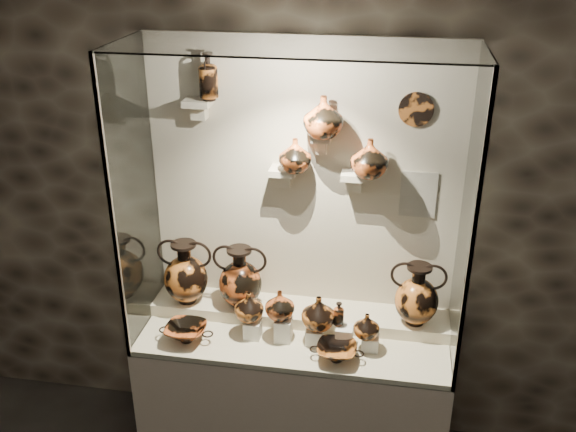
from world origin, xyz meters
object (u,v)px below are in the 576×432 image
(amphora_right, at_px, (417,294))
(ovoid_vase_b, at_px, (323,116))
(jug_b, at_px, (280,304))
(kylix_left, at_px, (186,331))
(lekythos_small, at_px, (339,312))
(amphora_left, at_px, (186,272))
(jug_c, at_px, (319,313))
(amphora_mid, at_px, (240,277))
(ovoid_vase_c, at_px, (370,158))
(jug_a, at_px, (249,306))
(kylix_right, at_px, (337,351))
(ovoid_vase_a, at_px, (295,155))
(jug_e, at_px, (367,326))
(lekythos_tall, at_px, (208,74))

(amphora_right, distance_m, ovoid_vase_b, 1.09)
(jug_b, bearing_deg, kylix_left, 176.79)
(amphora_right, bearing_deg, lekythos_small, -160.38)
(amphora_left, xyz_separation_m, jug_b, (0.58, -0.17, -0.05))
(jug_b, distance_m, jug_c, 0.21)
(amphora_mid, height_order, ovoid_vase_c, ovoid_vase_c)
(jug_a, xyz_separation_m, kylix_right, (0.49, -0.14, -0.13))
(amphora_left, distance_m, ovoid_vase_a, 0.95)
(kylix_left, height_order, kylix_right, kylix_left)
(amphora_mid, xyz_separation_m, jug_a, (0.09, -0.18, -0.07))
(amphora_left, relative_size, jug_a, 2.25)
(jug_b, height_order, kylix_right, jug_b)
(amphora_left, height_order, ovoid_vase_a, ovoid_vase_a)
(lekythos_small, height_order, ovoid_vase_c, ovoid_vase_c)
(jug_b, distance_m, ovoid_vase_c, 0.91)
(jug_e, distance_m, lekythos_tall, 1.53)
(kylix_left, height_order, ovoid_vase_a, ovoid_vase_a)
(amphora_right, distance_m, kylix_right, 0.54)
(amphora_left, distance_m, lekythos_tall, 1.13)
(kylix_left, height_order, ovoid_vase_b, ovoid_vase_b)
(lekythos_small, distance_m, ovoid_vase_c, 0.83)
(amphora_right, relative_size, lekythos_tall, 1.33)
(lekythos_small, distance_m, lekythos_tall, 1.41)
(jug_a, distance_m, jug_e, 0.64)
(amphora_right, height_order, kylix_left, amphora_right)
(jug_c, relative_size, kylix_left, 0.66)
(jug_a, height_order, jug_c, jug_c)
(jug_b, relative_size, lekythos_tall, 0.62)
(jug_c, relative_size, ovoid_vase_c, 0.95)
(amphora_left, distance_m, kylix_left, 0.36)
(amphora_mid, bearing_deg, jug_a, -87.97)
(amphora_mid, xyz_separation_m, amphora_right, (0.98, -0.01, -0.01))
(amphora_left, relative_size, jug_e, 2.63)
(amphora_right, relative_size, lekythos_small, 2.29)
(ovoid_vase_a, bearing_deg, ovoid_vase_c, -2.63)
(amphora_left, relative_size, kylix_right, 1.41)
(jug_e, bearing_deg, jug_b, 179.72)
(kylix_right, height_order, ovoid_vase_a, ovoid_vase_a)
(lekythos_small, bearing_deg, ovoid_vase_b, 145.41)
(amphora_left, distance_m, amphora_right, 1.30)
(kylix_left, relative_size, lekythos_tall, 1.07)
(lekythos_small, bearing_deg, jug_e, 13.56)
(jug_c, distance_m, ovoid_vase_c, 0.86)
(jug_a, height_order, ovoid_vase_c, ovoid_vase_c)
(amphora_left, height_order, ovoid_vase_b, ovoid_vase_b)
(amphora_left, bearing_deg, ovoid_vase_a, -7.62)
(jug_b, xyz_separation_m, lekythos_tall, (-0.41, 0.27, 1.16))
(ovoid_vase_c, bearing_deg, amphora_right, -22.47)
(jug_b, height_order, kylix_left, jug_b)
(kylix_left, relative_size, ovoid_vase_a, 1.61)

